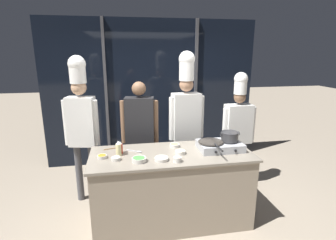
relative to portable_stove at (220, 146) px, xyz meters
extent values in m
plane|color=gray|center=(-0.62, -0.01, -0.98)|extent=(24.00, 24.00, 0.00)
cube|color=black|center=(-0.62, 1.97, 0.37)|extent=(3.97, 0.04, 2.70)
cube|color=#47474C|center=(-1.46, 1.92, 0.37)|extent=(0.05, 0.05, 2.70)
cube|color=#47474C|center=(0.22, 1.92, 0.37)|extent=(0.05, 0.05, 2.70)
cube|color=gray|center=(-0.62, -0.01, -0.53)|extent=(1.90, 0.77, 0.90)
cube|color=gray|center=(-0.62, -0.01, -0.07)|extent=(1.96, 0.81, 0.03)
cube|color=#B2B5BA|center=(0.00, 0.00, 0.00)|extent=(0.53, 0.37, 0.10)
cylinder|color=black|center=(-0.12, 0.00, 0.05)|extent=(0.21, 0.21, 0.01)
cylinder|color=black|center=(-0.12, -0.20, 0.00)|extent=(0.03, 0.01, 0.03)
cylinder|color=black|center=(0.12, 0.00, 0.05)|extent=(0.21, 0.21, 0.01)
cylinder|color=black|center=(0.12, -0.20, 0.00)|extent=(0.03, 0.01, 0.03)
cylinder|color=#38332D|center=(-0.12, 0.00, 0.06)|extent=(0.30, 0.30, 0.01)
cone|color=#38332D|center=(-0.12, 0.00, 0.08)|extent=(0.32, 0.32, 0.04)
cylinder|color=black|center=(-0.12, -0.27, 0.08)|extent=(0.02, 0.24, 0.02)
cylinder|color=#333335|center=(0.12, 0.00, 0.11)|extent=(0.21, 0.21, 0.11)
torus|color=#333335|center=(0.12, 0.00, 0.17)|extent=(0.22, 0.22, 0.01)
torus|color=#333335|center=(0.01, 0.00, 0.15)|extent=(0.01, 0.05, 0.05)
torus|color=#333335|center=(0.24, 0.00, 0.15)|extent=(0.01, 0.05, 0.05)
cylinder|color=red|center=(-1.23, 0.09, 0.01)|extent=(0.06, 0.06, 0.12)
cone|color=white|center=(-1.23, 0.09, 0.08)|extent=(0.05, 0.05, 0.03)
cylinder|color=beige|center=(-1.25, 0.02, 0.02)|extent=(0.06, 0.06, 0.14)
cone|color=white|center=(-1.25, 0.02, 0.11)|extent=(0.05, 0.05, 0.04)
cylinder|color=silver|center=(-1.28, -0.11, -0.03)|extent=(0.10, 0.10, 0.04)
torus|color=silver|center=(-1.28, -0.11, -0.02)|extent=(0.11, 0.11, 0.01)
cylinder|color=silver|center=(-1.28, -0.11, -0.02)|extent=(0.08, 0.08, 0.02)
cylinder|color=silver|center=(-0.61, -0.28, -0.02)|extent=(0.09, 0.09, 0.05)
torus|color=silver|center=(-0.61, -0.28, 0.00)|extent=(0.10, 0.10, 0.01)
cylinder|color=#EAA893|center=(-0.61, -0.28, -0.01)|extent=(0.08, 0.08, 0.03)
cylinder|color=silver|center=(-1.03, -0.20, -0.03)|extent=(0.16, 0.16, 0.05)
torus|color=silver|center=(-1.03, -0.20, 0.00)|extent=(0.16, 0.16, 0.01)
cylinder|color=#4C9E47|center=(-1.03, -0.20, -0.01)|extent=(0.13, 0.13, 0.03)
cylinder|color=silver|center=(-0.54, 0.19, -0.03)|extent=(0.12, 0.12, 0.04)
torus|color=silver|center=(-0.54, 0.19, -0.01)|extent=(0.13, 0.13, 0.01)
cylinder|color=#9E896B|center=(-0.54, 0.19, -0.02)|extent=(0.10, 0.10, 0.02)
cylinder|color=silver|center=(-0.52, -0.05, -0.03)|extent=(0.13, 0.13, 0.04)
torus|color=silver|center=(-0.52, -0.05, -0.01)|extent=(0.13, 0.13, 0.01)
cylinder|color=#E0C689|center=(-0.52, -0.05, -0.02)|extent=(0.10, 0.10, 0.02)
cylinder|color=silver|center=(-1.44, -0.03, -0.03)|extent=(0.11, 0.11, 0.04)
torus|color=silver|center=(-1.44, -0.03, -0.01)|extent=(0.11, 0.11, 0.01)
cylinder|color=orange|center=(-1.44, -0.03, -0.02)|extent=(0.09, 0.09, 0.02)
cylinder|color=silver|center=(-0.77, -0.21, -0.03)|extent=(0.16, 0.16, 0.03)
torus|color=silver|center=(-0.77, -0.21, -0.02)|extent=(0.16, 0.16, 0.01)
cylinder|color=beige|center=(-0.77, -0.21, -0.02)|extent=(0.13, 0.13, 0.02)
cube|color=#B2B5BA|center=(-1.09, 0.14, -0.05)|extent=(0.13, 0.09, 0.01)
ellipsoid|color=#B2B5BA|center=(-1.00, 0.08, -0.04)|extent=(0.08, 0.07, 0.02)
cube|color=olive|center=(-1.36, 0.25, -0.05)|extent=(0.17, 0.06, 0.01)
ellipsoid|color=olive|center=(-1.24, 0.29, -0.04)|extent=(0.09, 0.07, 0.02)
cylinder|color=#4C4C51|center=(-1.64, 0.67, -0.55)|extent=(0.10, 0.10, 0.85)
cylinder|color=#4C4C51|center=(-1.84, 0.71, -0.55)|extent=(0.10, 0.10, 0.85)
cube|color=white|center=(-1.74, 0.69, 0.21)|extent=(0.40, 0.26, 0.68)
cylinder|color=white|center=(-1.54, 0.62, 0.20)|extent=(0.07, 0.07, 0.63)
cylinder|color=white|center=(-1.95, 0.70, 0.20)|extent=(0.07, 0.07, 0.63)
sphere|color=tan|center=(-1.74, 0.69, 0.68)|extent=(0.20, 0.20, 0.20)
cylinder|color=white|center=(-1.74, 0.69, 0.86)|extent=(0.21, 0.21, 0.25)
sphere|color=white|center=(-1.74, 0.69, 0.98)|extent=(0.23, 0.23, 0.23)
cylinder|color=#4C4C51|center=(-0.83, 0.70, -0.56)|extent=(0.11, 0.11, 0.83)
cylinder|color=#4C4C51|center=(-1.06, 0.74, -0.56)|extent=(0.11, 0.11, 0.83)
cube|color=#232326|center=(-0.95, 0.72, 0.19)|extent=(0.44, 0.27, 0.67)
cylinder|color=brown|center=(-0.73, 0.65, 0.17)|extent=(0.08, 0.08, 0.61)
cylinder|color=brown|center=(-1.18, 0.72, 0.17)|extent=(0.08, 0.08, 0.61)
sphere|color=brown|center=(-0.95, 0.72, 0.64)|extent=(0.20, 0.20, 0.20)
cylinder|color=#2D3856|center=(-0.15, 0.73, -0.55)|extent=(0.11, 0.11, 0.85)
cylinder|color=#2D3856|center=(-0.38, 0.70, -0.55)|extent=(0.11, 0.11, 0.85)
cube|color=white|center=(-0.26, 0.72, 0.22)|extent=(0.43, 0.25, 0.69)
cylinder|color=white|center=(-0.03, 0.71, 0.20)|extent=(0.08, 0.08, 0.63)
cylinder|color=white|center=(-0.49, 0.66, 0.20)|extent=(0.08, 0.08, 0.63)
sphere|color=#A87A5B|center=(-0.26, 0.72, 0.68)|extent=(0.20, 0.20, 0.20)
cylinder|color=white|center=(-0.26, 0.72, 0.89)|extent=(0.21, 0.21, 0.30)
sphere|color=white|center=(-0.26, 0.72, 1.04)|extent=(0.23, 0.23, 0.23)
cylinder|color=#4C4C51|center=(0.66, 0.70, -0.60)|extent=(0.11, 0.11, 0.74)
cylinder|color=#4C4C51|center=(0.44, 0.68, -0.60)|extent=(0.11, 0.11, 0.74)
cube|color=white|center=(0.55, 0.69, 0.07)|extent=(0.42, 0.23, 0.60)
cylinder|color=white|center=(0.78, 0.67, 0.05)|extent=(0.08, 0.08, 0.55)
cylinder|color=white|center=(0.33, 0.65, 0.05)|extent=(0.08, 0.08, 0.55)
sphere|color=brown|center=(0.55, 0.69, 0.48)|extent=(0.18, 0.18, 0.18)
cylinder|color=white|center=(0.55, 0.69, 0.64)|extent=(0.19, 0.19, 0.22)
sphere|color=white|center=(0.55, 0.69, 0.75)|extent=(0.20, 0.20, 0.20)
camera|label=1|loc=(-1.19, -2.93, 1.14)|focal=28.00mm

